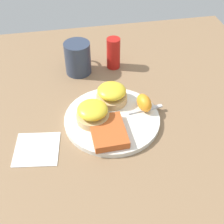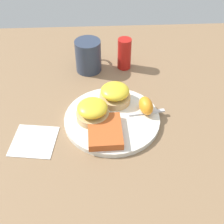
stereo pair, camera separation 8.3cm
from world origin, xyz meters
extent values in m
plane|color=#846647|center=(0.00, 0.00, 0.00)|extent=(1.10, 1.10, 0.00)
cylinder|color=silver|center=(0.00, 0.00, 0.01)|extent=(0.26, 0.26, 0.01)
cylinder|color=tan|center=(0.07, -0.01, 0.02)|extent=(0.09, 0.09, 0.02)
ellipsoid|color=yellow|center=(0.07, -0.01, 0.05)|extent=(0.08, 0.08, 0.03)
cylinder|color=tan|center=(0.00, 0.05, 0.02)|extent=(0.09, 0.09, 0.02)
ellipsoid|color=yellow|center=(0.00, 0.05, 0.05)|extent=(0.08, 0.08, 0.03)
cube|color=#B55123|center=(-0.06, 0.02, 0.02)|extent=(0.12, 0.09, 0.02)
ellipsoid|color=orange|center=(0.02, -0.09, 0.04)|extent=(0.07, 0.05, 0.04)
cube|color=silver|center=(0.01, -0.10, 0.02)|extent=(0.02, 0.10, 0.00)
cube|color=silver|center=(0.00, 0.03, 0.02)|extent=(0.03, 0.04, 0.00)
cylinder|color=#2D384C|center=(0.25, 0.06, 0.05)|extent=(0.08, 0.08, 0.10)
torus|color=#2D384C|center=(0.30, 0.06, 0.06)|extent=(0.05, 0.01, 0.05)
cube|color=white|center=(-0.06, 0.20, 0.00)|extent=(0.12, 0.12, 0.00)
cylinder|color=#B21914|center=(0.26, -0.05, 0.05)|extent=(0.04, 0.04, 0.10)
camera|label=1|loc=(-0.60, 0.11, 0.60)|focal=50.00mm
camera|label=2|loc=(-0.61, 0.03, 0.60)|focal=50.00mm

